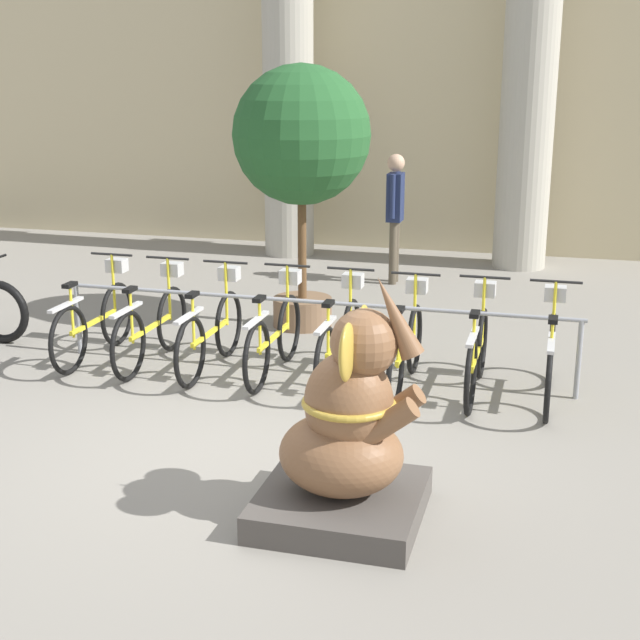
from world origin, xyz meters
TOP-DOWN VIEW (x-y plane):
  - ground_plane at (0.00, 0.00)m, footprint 60.00×60.00m
  - building_facade at (0.00, 8.60)m, footprint 20.00×0.20m
  - column_left at (-1.84, 7.60)m, footprint 1.00×1.00m
  - column_right at (1.84, 7.60)m, footprint 1.00×1.00m
  - bike_rack at (0.13, 1.95)m, footprint 5.22×0.05m
  - bicycle_0 at (-2.18, 1.87)m, footprint 0.48×1.71m
  - bicycle_1 at (-1.52, 1.85)m, footprint 0.48×1.71m
  - bicycle_2 at (-0.86, 1.82)m, footprint 0.48×1.71m
  - bicycle_3 at (-0.20, 1.85)m, footprint 0.48×1.71m
  - bicycle_4 at (0.46, 1.85)m, footprint 0.48×1.71m
  - bicycle_5 at (1.12, 1.81)m, footprint 0.48×1.71m
  - bicycle_6 at (1.78, 1.84)m, footprint 0.48×1.71m
  - bicycle_7 at (2.44, 1.84)m, footprint 0.48×1.71m
  - elephant_statue at (1.18, -0.82)m, footprint 1.09×1.09m
  - person_pedestrian at (0.19, 6.03)m, footprint 0.24×0.47m
  - potted_tree at (-0.43, 3.59)m, footprint 1.56×1.56m

SIDE VIEW (x-z plane):
  - ground_plane at x=0.00m, z-range 0.00..0.00m
  - bicycle_0 at x=-2.18m, z-range -0.10..0.93m
  - bicycle_1 at x=-1.52m, z-range -0.10..0.93m
  - bicycle_2 at x=-0.86m, z-range -0.10..0.93m
  - bicycle_3 at x=-0.20m, z-range -0.10..0.93m
  - bicycle_4 at x=0.46m, z-range -0.10..0.93m
  - bicycle_5 at x=1.12m, z-range -0.10..0.93m
  - bicycle_6 at x=1.78m, z-range -0.10..0.93m
  - bicycle_7 at x=2.44m, z-range -0.10..0.93m
  - elephant_statue at x=1.18m, z-range -0.28..1.44m
  - bike_rack at x=0.13m, z-range 0.25..1.02m
  - person_pedestrian at x=0.19m, z-range 0.19..2.00m
  - potted_tree at x=-0.43m, z-range 0.63..3.64m
  - column_left at x=-1.84m, z-range 0.04..5.20m
  - column_right at x=1.84m, z-range 0.04..5.20m
  - building_facade at x=0.00m, z-range 0.00..6.00m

